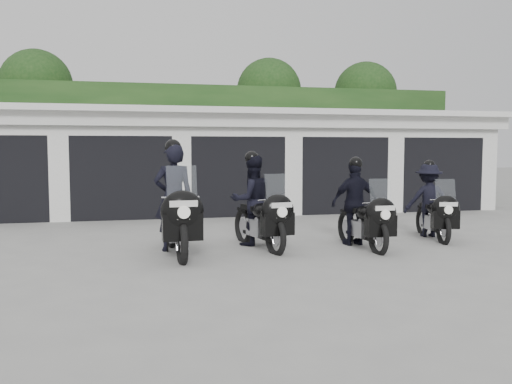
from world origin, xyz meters
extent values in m
plane|color=gray|center=(0.00, 0.00, 0.00)|extent=(80.00, 80.00, 0.00)
cube|color=white|center=(0.00, 8.50, 1.40)|extent=(16.00, 6.00, 2.80)
cube|color=white|center=(0.00, 8.30, 2.88)|extent=(16.40, 6.80, 0.16)
cube|color=white|center=(0.00, 5.25, 2.65)|extent=(16.40, 0.12, 0.40)
cube|color=black|center=(0.00, 5.48, 0.12)|extent=(16.00, 0.06, 0.24)
cube|color=black|center=(-6.20, 6.70, 1.10)|extent=(2.60, 2.60, 2.20)
cube|color=white|center=(-4.65, 5.65, 1.40)|extent=(0.50, 0.50, 2.80)
cube|color=black|center=(-3.10, 6.70, 1.10)|extent=(2.60, 2.60, 2.20)
cube|color=white|center=(-3.10, 5.65, 2.50)|extent=(2.60, 0.50, 0.60)
cube|color=white|center=(-1.55, 5.65, 1.40)|extent=(0.50, 0.50, 2.80)
cube|color=black|center=(0.00, 6.70, 1.10)|extent=(2.60, 2.60, 2.20)
cube|color=white|center=(0.00, 5.65, 2.50)|extent=(2.60, 0.50, 0.60)
cube|color=white|center=(1.55, 5.65, 1.40)|extent=(0.50, 0.50, 2.80)
cube|color=black|center=(3.10, 6.70, 1.10)|extent=(2.60, 2.60, 2.20)
cube|color=white|center=(3.10, 5.65, 2.50)|extent=(2.60, 0.50, 0.60)
cube|color=white|center=(4.65, 5.65, 1.40)|extent=(0.50, 0.50, 2.80)
cube|color=black|center=(6.20, 6.70, 1.10)|extent=(2.60, 2.60, 2.20)
cube|color=white|center=(6.20, 5.65, 2.50)|extent=(2.60, 0.50, 0.60)
cube|color=white|center=(7.75, 5.65, 1.40)|extent=(0.50, 0.50, 2.80)
cube|color=#173613|center=(0.00, 12.50, 2.15)|extent=(20.00, 2.00, 4.30)
sphere|color=#173613|center=(-6.50, 14.00, 4.40)|extent=(2.80, 2.80, 2.80)
cylinder|color=black|center=(-6.50, 14.00, 1.65)|extent=(0.24, 0.24, 3.30)
sphere|color=#173613|center=(3.00, 14.00, 4.40)|extent=(2.80, 2.80, 2.80)
cylinder|color=black|center=(3.00, 14.00, 1.65)|extent=(0.24, 0.24, 3.30)
sphere|color=#173613|center=(7.50, 14.00, 4.40)|extent=(2.80, 2.80, 2.80)
cylinder|color=black|center=(7.50, 14.00, 1.65)|extent=(0.24, 0.24, 3.30)
torus|color=black|center=(-2.06, -0.31, 0.34)|extent=(0.15, 0.81, 0.81)
torus|color=black|center=(-2.12, 1.28, 0.34)|extent=(0.15, 0.81, 0.81)
cube|color=#AFAFB5|center=(-2.09, 0.51, 0.42)|extent=(0.31, 0.62, 0.35)
cube|color=black|center=(-2.09, 0.49, 0.24)|extent=(0.15, 1.44, 0.07)
ellipsoid|color=black|center=(-2.09, 0.32, 0.80)|extent=(0.38, 0.65, 0.32)
cube|color=black|center=(-2.10, 0.79, 0.82)|extent=(0.31, 0.62, 0.11)
ellipsoid|color=black|center=(-2.06, -0.40, 0.86)|extent=(0.71, 0.39, 0.66)
cube|color=black|center=(-2.06, -0.40, 0.61)|extent=(0.65, 0.27, 0.44)
cube|color=#B2BFC6|center=(-2.06, -0.37, 1.31)|extent=(0.49, 0.15, 0.56)
cylinder|color=silver|center=(-2.07, -0.18, 1.06)|extent=(0.62, 0.06, 0.03)
cube|color=silver|center=(-2.05, -0.59, 1.00)|extent=(0.44, 0.03, 0.10)
cube|color=silver|center=(-2.05, -0.55, 0.80)|extent=(0.20, 0.02, 0.11)
imported|color=black|center=(-2.11, 0.82, 0.97)|extent=(0.73, 0.49, 1.94)
sphere|color=black|center=(-2.11, 0.82, 1.88)|extent=(0.30, 0.30, 0.30)
torus|color=black|center=(-0.39, 0.08, 0.31)|extent=(0.26, 0.73, 0.72)
torus|color=black|center=(-0.68, 1.48, 0.31)|extent=(0.26, 0.73, 0.72)
cube|color=#AFAFB5|center=(-0.54, 0.80, 0.38)|extent=(0.37, 0.59, 0.32)
cube|color=black|center=(-0.53, 0.78, 0.22)|extent=(0.34, 1.28, 0.06)
ellipsoid|color=black|center=(-0.50, 0.64, 0.71)|extent=(0.43, 0.63, 0.29)
cube|color=black|center=(-0.59, 1.05, 0.73)|extent=(0.37, 0.59, 0.10)
ellipsoid|color=black|center=(-0.37, 0.01, 0.77)|extent=(0.68, 0.45, 0.59)
cube|color=black|center=(-0.37, 0.01, 0.55)|extent=(0.61, 0.33, 0.40)
cube|color=#B2BFC6|center=(-0.37, 0.04, 1.17)|extent=(0.45, 0.20, 0.51)
cylinder|color=silver|center=(-0.41, 0.20, 0.95)|extent=(0.55, 0.14, 0.03)
cube|color=silver|center=(-0.33, -0.16, 0.89)|extent=(0.39, 0.10, 0.09)
cube|color=silver|center=(-0.34, -0.13, 0.71)|extent=(0.18, 0.05, 0.10)
imported|color=black|center=(-0.59, 1.07, 0.87)|extent=(0.96, 0.82, 1.74)
sphere|color=black|center=(-0.59, 1.07, 1.68)|extent=(0.27, 0.27, 0.27)
torus|color=black|center=(1.40, -0.30, 0.29)|extent=(0.13, 0.68, 0.68)
torus|color=black|center=(1.34, 1.04, 0.29)|extent=(0.13, 0.68, 0.68)
cube|color=#AFAFB5|center=(1.37, 0.38, 0.35)|extent=(0.26, 0.52, 0.30)
cube|color=black|center=(1.37, 0.37, 0.20)|extent=(0.13, 1.21, 0.06)
ellipsoid|color=black|center=(1.37, 0.23, 0.67)|extent=(0.32, 0.55, 0.27)
cube|color=black|center=(1.36, 0.63, 0.69)|extent=(0.26, 0.52, 0.09)
ellipsoid|color=black|center=(1.40, -0.38, 0.73)|extent=(0.60, 0.33, 0.56)
cube|color=black|center=(1.40, -0.38, 0.51)|extent=(0.55, 0.23, 0.37)
cube|color=#B2BFC6|center=(1.40, -0.35, 1.10)|extent=(0.41, 0.13, 0.47)
cylinder|color=silver|center=(1.39, -0.19, 0.89)|extent=(0.52, 0.05, 0.03)
cube|color=silver|center=(1.41, -0.54, 0.84)|extent=(0.37, 0.03, 0.08)
cube|color=silver|center=(1.40, -0.51, 0.67)|extent=(0.17, 0.02, 0.09)
imported|color=black|center=(1.35, 0.64, 0.82)|extent=(0.98, 0.58, 1.63)
sphere|color=black|center=(1.35, 0.64, 1.58)|extent=(0.25, 0.25, 0.25)
torus|color=black|center=(3.10, 0.38, 0.28)|extent=(0.22, 0.65, 0.65)
torus|color=black|center=(3.36, 1.63, 0.28)|extent=(0.22, 0.65, 0.65)
cube|color=#AFAFB5|center=(3.23, 1.02, 0.34)|extent=(0.32, 0.52, 0.28)
cube|color=black|center=(3.23, 1.00, 0.20)|extent=(0.30, 1.14, 0.05)
ellipsoid|color=black|center=(3.20, 0.87, 0.64)|extent=(0.38, 0.56, 0.26)
cube|color=black|center=(3.28, 1.25, 0.66)|extent=(0.32, 0.52, 0.09)
ellipsoid|color=black|center=(3.09, 0.31, 0.69)|extent=(0.61, 0.40, 0.53)
cube|color=black|center=(3.09, 0.31, 0.49)|extent=(0.54, 0.29, 0.35)
cube|color=#B2BFC6|center=(3.09, 0.33, 1.05)|extent=(0.40, 0.18, 0.45)
cylinder|color=silver|center=(3.12, 0.48, 0.85)|extent=(0.49, 0.12, 0.02)
cube|color=silver|center=(3.06, 0.16, 0.80)|extent=(0.35, 0.08, 0.08)
cube|color=silver|center=(3.06, 0.18, 0.64)|extent=(0.16, 0.04, 0.09)
imported|color=black|center=(3.28, 1.26, 0.78)|extent=(1.09, 0.71, 1.56)
sphere|color=black|center=(3.28, 1.26, 1.51)|extent=(0.24, 0.24, 0.24)
camera|label=1|loc=(-2.81, -9.06, 1.84)|focal=38.00mm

